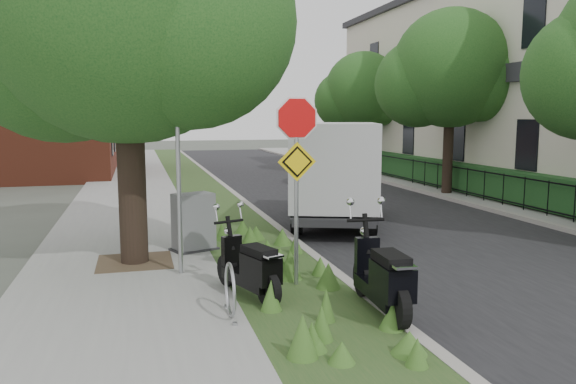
{
  "coord_description": "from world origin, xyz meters",
  "views": [
    {
      "loc": [
        -3.89,
        -8.11,
        2.9
      ],
      "look_at": [
        -0.82,
        3.29,
        1.3
      ],
      "focal_mm": 35.0,
      "sensor_mm": 36.0,
      "label": 1
    }
  ],
  "objects_px": {
    "sign_assembly": "(297,152)",
    "utility_cabinet": "(194,223)",
    "box_truck": "(335,168)",
    "scooter_near": "(254,273)",
    "scooter_far": "(385,284)"
  },
  "relations": [
    {
      "from": "box_truck",
      "to": "utility_cabinet",
      "type": "height_order",
      "value": "box_truck"
    },
    {
      "from": "sign_assembly",
      "to": "box_truck",
      "type": "xyz_separation_m",
      "value": [
        2.58,
        5.36,
        -0.81
      ]
    },
    {
      "from": "sign_assembly",
      "to": "scooter_far",
      "type": "relative_size",
      "value": 1.63
    },
    {
      "from": "scooter_near",
      "to": "box_truck",
      "type": "height_order",
      "value": "box_truck"
    },
    {
      "from": "scooter_near",
      "to": "scooter_far",
      "type": "xyz_separation_m",
      "value": [
        1.62,
        -1.22,
        0.05
      ]
    },
    {
      "from": "scooter_far",
      "to": "box_truck",
      "type": "distance_m",
      "value": 7.39
    },
    {
      "from": "sign_assembly",
      "to": "box_truck",
      "type": "relative_size",
      "value": 0.59
    },
    {
      "from": "scooter_far",
      "to": "box_truck",
      "type": "height_order",
      "value": "box_truck"
    },
    {
      "from": "scooter_near",
      "to": "box_truck",
      "type": "bearing_deg",
      "value": 59.85
    },
    {
      "from": "scooter_far",
      "to": "utility_cabinet",
      "type": "distance_m",
      "value": 5.15
    },
    {
      "from": "sign_assembly",
      "to": "utility_cabinet",
      "type": "relative_size",
      "value": 2.7
    },
    {
      "from": "box_truck",
      "to": "utility_cabinet",
      "type": "relative_size",
      "value": 4.61
    },
    {
      "from": "box_truck",
      "to": "utility_cabinet",
      "type": "bearing_deg",
      "value": -148.53
    },
    {
      "from": "scooter_far",
      "to": "box_truck",
      "type": "bearing_deg",
      "value": 75.82
    },
    {
      "from": "sign_assembly",
      "to": "box_truck",
      "type": "height_order",
      "value": "sign_assembly"
    }
  ]
}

